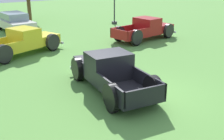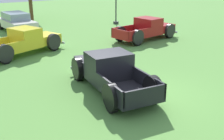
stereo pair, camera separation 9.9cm
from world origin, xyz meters
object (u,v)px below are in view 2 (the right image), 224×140
Objects in this scene: pickup_truck_behind_left at (27,41)px; pickup_truck_behind_right at (149,29)px; pickup_truck_foreground at (108,71)px; sedan_distant_b at (16,22)px; lamp_post_near at (116,1)px.

pickup_truck_behind_right is (8.53, -1.33, 0.01)m from pickup_truck_behind_left.
pickup_truck_behind_left is 8.63m from pickup_truck_behind_right.
pickup_truck_behind_right reaches higher than pickup_truck_behind_left.
pickup_truck_foreground is 1.13× the size of sedan_distant_b.
sedan_distant_b is (0.50, 14.23, 0.07)m from pickup_truck_foreground.
pickup_truck_foreground is at bearing -82.12° from pickup_truck_behind_left.
pickup_truck_foreground is 15.52m from lamp_post_near.
sedan_distant_b is at bearing 77.90° from pickup_truck_behind_left.
pickup_truck_foreground is 14.24m from sedan_distant_b.
pickup_truck_behind_left is at bearing -153.22° from lamp_post_near.
lamp_post_near reaches higher than sedan_distant_b.
lamp_post_near is at bearing -11.90° from sedan_distant_b.
sedan_distant_b is 9.03m from lamp_post_near.
lamp_post_near is (8.74, -1.84, 1.34)m from sedan_distant_b.
pickup_truck_behind_right is at bearing -8.88° from pickup_truck_behind_left.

